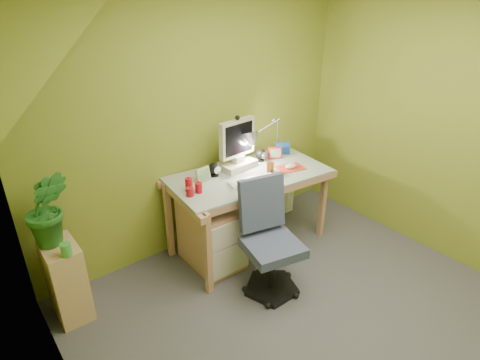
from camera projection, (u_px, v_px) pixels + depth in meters
floor at (323, 330)px, 2.98m from camera, size 3.20×3.20×0.01m
wall_back at (199, 121)px, 3.57m from camera, size 3.20×0.01×2.40m
wall_left at (75, 301)px, 1.56m from camera, size 0.01×3.20×2.40m
wall_right at (465, 132)px, 3.33m from camera, size 0.01×3.20×2.40m
slope_ceiling at (197, 111)px, 1.60m from camera, size 1.10×3.20×1.10m
desk at (249, 211)px, 3.77m from camera, size 1.50×0.85×0.77m
monitor at (237, 143)px, 3.62m from camera, size 0.37×0.24×0.49m
speaker_left at (214, 169)px, 3.54m from camera, size 0.11×0.11×0.13m
speaker_right at (261, 155)px, 3.84m from camera, size 0.12×0.12×0.12m
keyboard at (252, 181)px, 3.46m from camera, size 0.44×0.24×0.02m
mousepad at (291, 168)px, 3.71m from camera, size 0.28×0.23×0.01m
mouse at (291, 166)px, 3.71m from camera, size 0.13×0.10×0.04m
amber_tumbler at (270, 167)px, 3.63m from camera, size 0.08×0.08×0.09m
candle_cluster at (191, 186)px, 3.25m from camera, size 0.16×0.15×0.11m
photo_frame_red at (275, 153)px, 3.90m from camera, size 0.13×0.08×0.12m
photo_frame_blue at (283, 148)px, 4.00m from camera, size 0.13×0.09×0.12m
photo_frame_green at (203, 174)px, 3.46m from camera, size 0.14×0.04×0.12m
desk_lamp at (274, 128)px, 3.85m from camera, size 0.56×0.28×0.57m
side_ledge at (66, 281)px, 2.99m from camera, size 0.23×0.36×0.63m
potted_plant at (48, 209)px, 2.76m from camera, size 0.37×0.32×0.57m
green_cup at (66, 249)px, 2.74m from camera, size 0.09×0.09×0.09m
task_chair at (273, 246)px, 3.17m from camera, size 0.57×0.57×0.87m
radiator at (276, 198)px, 4.40m from camera, size 0.39×0.16×0.38m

